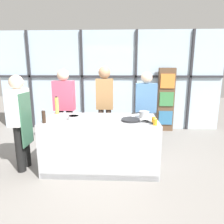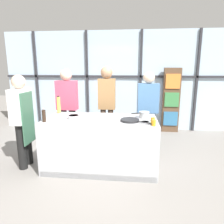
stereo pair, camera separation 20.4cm
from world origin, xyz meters
The scene contains 16 objects.
ground_plane centered at (0.00, 0.00, 0.00)m, with size 18.00×18.00×0.00m, color gray.
back_window_wall centered at (0.00, 2.47, 1.40)m, with size 6.40×0.10×2.80m.
bookshelf centered at (1.62, 2.28, 0.89)m, with size 0.46×0.19×1.78m.
demo_island centered at (0.00, 0.00, 0.45)m, with size 1.95×0.93×0.91m.
chef centered at (-1.37, -0.11, 0.94)m, with size 0.24×0.45×1.66m.
spectator_far_left centered at (-0.88, 0.86, 1.00)m, with size 0.45×0.25×1.75m.
spectator_center_left centered at (0.00, 0.86, 1.08)m, with size 0.36×0.25×1.81m.
spectator_center_right centered at (0.88, 0.86, 0.97)m, with size 0.44×0.24×1.70m.
frying_pan centered at (0.52, -0.13, 0.93)m, with size 0.50×0.39×0.04m.
saucepan centered at (0.76, 0.12, 0.97)m, with size 0.32×0.20×0.11m.
white_plate centered at (-0.44, 0.16, 0.92)m, with size 0.28×0.28×0.01m, color white.
mixing_bowl centered at (-0.46, -0.06, 0.94)m, with size 0.21×0.21×0.06m.
oil_bottle centered at (-0.88, 0.34, 1.07)m, with size 0.07×0.07×0.34m.
pepper_grinder centered at (-0.89, -0.30, 1.01)m, with size 0.06×0.06×0.23m.
juice_glass_near centered at (0.88, -0.37, 0.96)m, with size 0.06×0.06×0.10m, color orange.
juice_glass_far centered at (0.88, -0.23, 0.96)m, with size 0.06×0.06×0.10m, color orange.
Camera 2 is at (0.54, -3.34, 1.77)m, focal length 32.00 mm.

